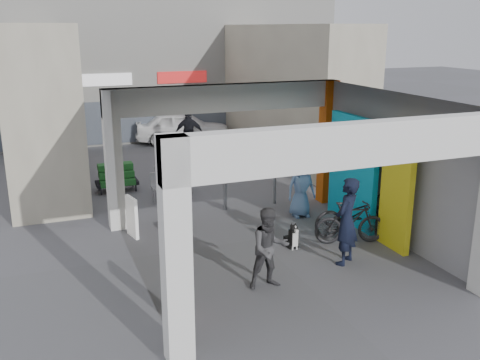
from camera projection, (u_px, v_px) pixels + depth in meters
name	position (u px, v px, depth m)	size (l,w,h in m)	color
ground	(257.00, 239.00, 12.82)	(90.00, 90.00, 0.00)	#4F4F54
arcade_canopy	(296.00, 151.00, 11.64)	(6.40, 6.45, 6.40)	silver
far_building	(138.00, 48.00, 24.26)	(18.00, 4.08, 8.00)	silver
plaza_bldg_left	(40.00, 104.00, 17.28)	(2.00, 9.00, 5.00)	#B5AE96
plaza_bldg_right	(289.00, 92.00, 20.42)	(2.00, 9.00, 5.00)	#B5AE96
bollard_left	(171.00, 198.00, 14.45)	(0.09, 0.09, 0.93)	gray
bollard_center	(225.00, 193.00, 14.80)	(0.09, 0.09, 0.94)	gray
bollard_right	(275.00, 187.00, 15.32)	(0.09, 0.09, 0.97)	gray
advert_board_near	(176.00, 294.00, 9.15)	(0.13, 0.55, 1.00)	white
advert_board_far	(132.00, 217.00, 12.87)	(0.20, 0.55, 1.00)	white
cafe_set	(170.00, 186.00, 16.09)	(1.38, 1.12, 0.84)	#9FA0A4
produce_stand	(117.00, 181.00, 16.53)	(1.27, 0.69, 0.83)	black
crate_stack	(200.00, 159.00, 19.49)	(0.48, 0.39, 0.56)	#18541B
border_collie	(292.00, 238.00, 12.27)	(0.23, 0.45, 0.62)	black
man_with_dog	(346.00, 221.00, 11.29)	(0.70, 0.46, 1.91)	black
man_back_turned	(270.00, 248.00, 10.27)	(0.79, 0.61, 1.62)	#3D3D3F
man_elderly	(301.00, 188.00, 14.20)	(0.77, 0.50, 1.58)	#628AC0
man_crates	(189.00, 134.00, 20.55)	(1.11, 0.46, 1.90)	black
bicycle_front	(354.00, 214.00, 12.97)	(0.71, 2.04, 1.07)	black
bicycle_rear	(350.00, 223.00, 12.47)	(0.48, 1.70, 1.02)	black
white_van	(183.00, 127.00, 23.34)	(1.64, 4.06, 1.38)	white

